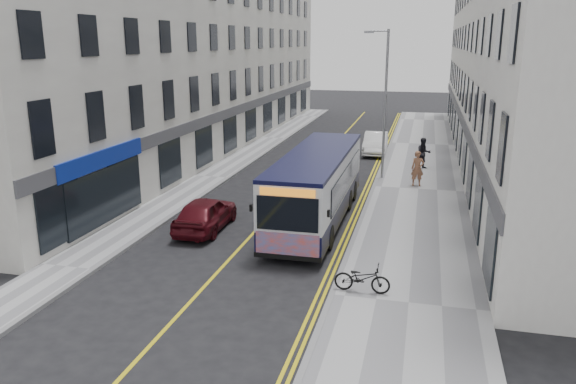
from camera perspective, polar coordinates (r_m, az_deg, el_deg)
The scene contains 17 objects.
ground at distance 19.13m, azimuth -6.93°, elevation -7.83°, with size 140.00×140.00×0.00m, color black.
pavement_east at distance 29.37m, azimuth 13.09°, elevation 0.22°, with size 4.50×64.00×0.12m, color #949497.
pavement_west at distance 31.50m, azimuth -7.80°, elevation 1.48°, with size 2.00×64.00×0.12m, color #949497.
kerb_east at distance 29.46m, azimuth 8.72°, elevation 0.50°, with size 0.18×64.00×0.13m, color slate.
kerb_west at distance 31.15m, azimuth -6.09°, elevation 1.39°, with size 0.18×64.00×0.13m, color slate.
road_centre_line at distance 30.07m, azimuth 1.11°, elevation 0.85°, with size 0.12×64.00×0.01m, color gold.
road_dbl_yellow_inner at distance 29.52m, azimuth 7.84°, elevation 0.44°, with size 0.10×64.00×0.01m, color gold.
road_dbl_yellow_outer at distance 29.50m, azimuth 8.23°, elevation 0.41°, with size 0.10×64.00×0.01m, color gold.
terrace_east at distance 37.78m, azimuth 22.15°, elevation 12.67°, with size 6.00×46.00×13.00m, color white.
terrace_west at distance 40.48m, azimuth -8.79°, elevation 13.67°, with size 6.00×46.00×13.00m, color silver.
streetlamp at distance 30.66m, azimuth 9.72°, elevation 9.24°, with size 1.32×0.18×8.00m.
city_bus at distance 23.38m, azimuth 2.95°, elevation 0.77°, with size 2.41×10.28×2.99m.
bicycle at distance 17.11m, azimuth 7.54°, elevation -8.67°, with size 0.59×1.68×0.88m, color black.
pedestrian_near at distance 29.78m, azimuth 13.02°, elevation 2.35°, with size 0.66×0.44×1.82m, color #935F43.
pedestrian_far at distance 33.92m, azimuth 13.60°, elevation 3.85°, with size 0.88×0.69×1.81m, color black.
car_white at distance 38.50m, azimuth 8.88°, elevation 4.92°, with size 1.50×4.30×1.42m, color white.
car_maroon at distance 22.87m, azimuth -8.38°, elevation -2.16°, with size 1.63×4.05×1.38m, color #4A0C13.
Camera 1 is at (6.40, -16.42, 7.44)m, focal length 35.00 mm.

